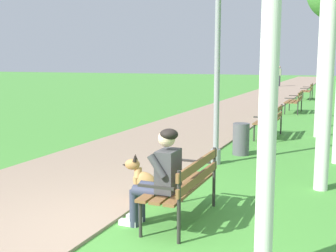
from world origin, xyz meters
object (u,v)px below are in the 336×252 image
Objects in this scene: dog_shepherd at (149,185)px; litter_bin at (241,139)px; person_seated_on_near_bench at (160,174)px; pedestrian_distant at (279,76)px; lamp_post_near at (217,53)px; park_bench_mid at (271,119)px; park_bench_near at (185,182)px; park_bench_furthest at (308,90)px; park_bench_far at (295,100)px.

litter_bin is (0.51, 3.69, 0.09)m from dog_shepherd.
pedestrian_distant reaches higher than person_seated_on_near_bench.
lamp_post_near is 27.29m from pedestrian_distant.
park_bench_mid is 23.89m from pedestrian_distant.
park_bench_near and park_bench_furthest have the same top height.
litter_bin is 26.26m from pedestrian_distant.
park_bench_far is at bearing 86.59° from dog_shepherd.
dog_shepherd is 3.73m from litter_bin.
park_bench_far is 1.20× the size of person_seated_on_near_bench.
park_bench_furthest is 0.91× the size of pedestrian_distant.
lamp_post_near is at bearing 95.02° from person_seated_on_near_bench.
park_bench_near is 4.21m from litter_bin.
park_bench_near is 0.91× the size of pedestrian_distant.
litter_bin is at bearing 82.13° from dog_shepherd.
person_seated_on_near_bench is (-0.13, -19.39, 0.17)m from park_bench_furthest.
park_bench_far is 17.91m from pedestrian_distant.
lamp_post_near reaches higher than park_bench_furthest.
park_bench_far and park_bench_furthest have the same top height.
person_seated_on_near_bench is at bearing -84.38° from pedestrian_distant.
pedestrian_distant is at bearing 94.73° from dog_shepherd.
person_seated_on_near_bench reaches higher than dog_shepherd.
park_bench_mid is 0.91× the size of pedestrian_distant.
park_bench_far is 9.66m from lamp_post_near.
person_seated_on_near_bench is 1.54× the size of dog_shepherd.
park_bench_near reaches higher than dog_shepherd.
park_bench_furthest is 18.57m from dog_shepherd.
park_bench_mid is at bearing -89.72° from park_bench_far.
park_bench_near is 1.00× the size of park_bench_mid.
park_bench_near is 1.85× the size of dog_shepherd.
park_bench_near is 19.07m from park_bench_furthest.
lamp_post_near is 6.07× the size of litter_bin.
lamp_post_near reaches higher than park_bench_far.
pedestrian_distant is (-2.70, 27.12, -1.36)m from lamp_post_near.
lamp_post_near reaches higher than park_bench_mid.
park_bench_near is at bearing -34.01° from dog_shepherd.
lamp_post_near is at bearing 99.22° from park_bench_near.
dog_shepherd is 1.16× the size of litter_bin.
person_seated_on_near_bench is at bearing -122.40° from park_bench_near.
park_bench_furthest is at bearing 88.44° from lamp_post_near.
park_bench_furthest is at bearing 89.62° from person_seated_on_near_bench.
park_bench_furthest is at bearing 90.45° from park_bench_far.
park_bench_mid is 0.35× the size of lamp_post_near.
park_bench_furthest is at bearing 90.24° from park_bench_near.
pedestrian_distant reaches higher than litter_bin.
park_bench_furthest is 19.40m from person_seated_on_near_bench.
person_seated_on_near_bench is 1.08m from dog_shepherd.
person_seated_on_near_bench is at bearing -89.55° from litter_bin.
park_bench_mid is at bearing 90.00° from park_bench_near.
person_seated_on_near_bench is at bearing -91.71° from park_bench_mid.
person_seated_on_near_bench is (-0.21, -0.33, 0.17)m from park_bench_near.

